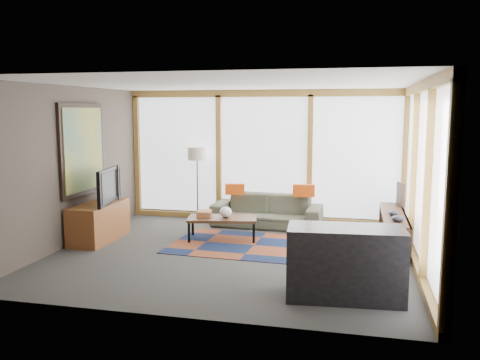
% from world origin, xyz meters
% --- Properties ---
extents(ground, '(5.50, 5.50, 0.00)m').
position_xyz_m(ground, '(0.00, 0.00, 0.00)').
color(ground, '#2F2F2C').
rests_on(ground, ground).
extents(room_envelope, '(5.52, 5.02, 2.62)m').
position_xyz_m(room_envelope, '(0.49, 0.56, 1.54)').
color(room_envelope, '#493F36').
rests_on(room_envelope, ground).
extents(rug, '(2.77, 1.86, 0.01)m').
position_xyz_m(rug, '(0.21, 0.52, 0.01)').
color(rug, brown).
rests_on(rug, ground).
extents(sofa, '(2.10, 0.90, 0.60)m').
position_xyz_m(sofa, '(0.17, 1.95, 0.30)').
color(sofa, '#353729').
rests_on(sofa, ground).
extents(pillow_left, '(0.38, 0.19, 0.20)m').
position_xyz_m(pillow_left, '(-0.45, 1.91, 0.70)').
color(pillow_left, '#CA470E').
rests_on(pillow_left, sofa).
extents(pillow_right, '(0.42, 0.15, 0.22)m').
position_xyz_m(pillow_right, '(0.86, 1.97, 0.72)').
color(pillow_right, '#CA470E').
rests_on(pillow_right, sofa).
extents(floor_lamp, '(0.37, 0.37, 1.48)m').
position_xyz_m(floor_lamp, '(-1.31, 2.24, 0.74)').
color(floor_lamp, '#312117').
rests_on(floor_lamp, ground).
extents(coffee_table, '(1.26, 0.80, 0.39)m').
position_xyz_m(coffee_table, '(-0.41, 0.80, 0.19)').
color(coffee_table, '#321D11').
rests_on(coffee_table, ground).
extents(book_stack, '(0.28, 0.33, 0.10)m').
position_xyz_m(book_stack, '(-0.73, 0.81, 0.44)').
color(book_stack, '#985731').
rests_on(book_stack, coffee_table).
extents(vase, '(0.26, 0.26, 0.18)m').
position_xyz_m(vase, '(-0.35, 0.82, 0.48)').
color(vase, white).
rests_on(vase, coffee_table).
extents(bookshelf, '(0.38, 2.10, 0.52)m').
position_xyz_m(bookshelf, '(2.43, 1.09, 0.26)').
color(bookshelf, '#321D11').
rests_on(bookshelf, ground).
extents(bowl_a, '(0.22, 0.22, 0.10)m').
position_xyz_m(bowl_a, '(2.45, 0.49, 0.57)').
color(bowl_a, black).
rests_on(bowl_a, bookshelf).
extents(bowl_b, '(0.19, 0.19, 0.08)m').
position_xyz_m(bowl_b, '(2.41, 0.93, 0.56)').
color(bowl_b, black).
rests_on(bowl_b, bookshelf).
extents(shelf_picture, '(0.12, 0.31, 0.41)m').
position_xyz_m(shelf_picture, '(2.58, 1.84, 0.73)').
color(shelf_picture, black).
rests_on(shelf_picture, bookshelf).
extents(tv_console, '(0.53, 1.28, 0.64)m').
position_xyz_m(tv_console, '(-2.43, 0.27, 0.32)').
color(tv_console, brown).
rests_on(tv_console, ground).
extents(television, '(0.30, 1.05, 0.60)m').
position_xyz_m(television, '(-2.34, 0.27, 0.94)').
color(television, black).
rests_on(television, tv_console).
extents(bar_counter, '(1.40, 0.74, 0.85)m').
position_xyz_m(bar_counter, '(1.72, -1.52, 0.43)').
color(bar_counter, black).
rests_on(bar_counter, ground).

